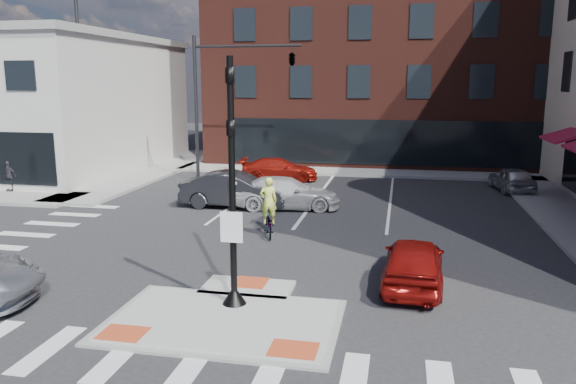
% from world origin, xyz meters
% --- Properties ---
extents(ground, '(120.00, 120.00, 0.00)m').
position_xyz_m(ground, '(0.00, 0.00, 0.00)').
color(ground, '#28282B').
rests_on(ground, ground).
extents(refuge_island, '(5.40, 4.65, 0.13)m').
position_xyz_m(refuge_island, '(0.00, -0.26, 0.05)').
color(refuge_island, gray).
rests_on(refuge_island, ground).
extents(sidewalk_nw, '(23.50, 20.50, 0.15)m').
position_xyz_m(sidewalk_nw, '(-16.76, 15.29, 0.08)').
color(sidewalk_nw, gray).
rests_on(sidewalk_nw, ground).
extents(sidewalk_n, '(26.00, 3.00, 0.15)m').
position_xyz_m(sidewalk_n, '(3.00, 22.00, 0.07)').
color(sidewalk_n, gray).
rests_on(sidewalk_n, ground).
extents(building_n, '(24.40, 18.40, 15.50)m').
position_xyz_m(building_n, '(3.00, 31.99, 7.80)').
color(building_n, '#491D17').
rests_on(building_n, ground).
extents(building_far_left, '(10.00, 12.00, 10.00)m').
position_xyz_m(building_far_left, '(-4.00, 52.00, 5.00)').
color(building_far_left, slate).
rests_on(building_far_left, ground).
extents(building_far_right, '(12.00, 12.00, 12.00)m').
position_xyz_m(building_far_right, '(9.00, 54.00, 6.00)').
color(building_far_right, brown).
rests_on(building_far_right, ground).
extents(signal_pole, '(0.60, 0.60, 5.98)m').
position_xyz_m(signal_pole, '(0.00, 0.40, 2.36)').
color(signal_pole, black).
rests_on(signal_pole, refuge_island).
extents(mast_arm_signal, '(6.10, 2.24, 8.00)m').
position_xyz_m(mast_arm_signal, '(-3.47, 18.00, 6.21)').
color(mast_arm_signal, black).
rests_on(mast_arm_signal, ground).
extents(red_sedan, '(1.81, 4.08, 1.36)m').
position_xyz_m(red_sedan, '(4.35, 2.87, 0.68)').
color(red_sedan, maroon).
rests_on(red_sedan, ground).
extents(white_pickup, '(4.98, 2.59, 1.38)m').
position_xyz_m(white_pickup, '(-1.00, 11.56, 0.69)').
color(white_pickup, silver).
rests_on(white_pickup, ground).
extents(bg_car_dark, '(4.79, 1.69, 1.58)m').
position_xyz_m(bg_car_dark, '(-3.27, 11.35, 0.79)').
color(bg_car_dark, '#242429').
rests_on(bg_car_dark, ground).
extents(bg_car_silver, '(2.04, 3.91, 1.27)m').
position_xyz_m(bg_car_silver, '(9.50, 17.74, 0.64)').
color(bg_car_silver, '#BABBC2').
rests_on(bg_car_silver, ground).
extents(bg_car_red, '(4.53, 2.32, 1.26)m').
position_xyz_m(bg_car_red, '(-2.84, 18.52, 0.63)').
color(bg_car_red, '#9C170E').
rests_on(bg_car_red, ground).
extents(cyclist, '(1.07, 1.81, 2.17)m').
position_xyz_m(cyclist, '(-0.70, 7.00, 0.73)').
color(cyclist, '#3F3F44').
rests_on(cyclist, ground).
extents(pedestrian_b, '(0.94, 0.50, 1.53)m').
position_xyz_m(pedestrian_b, '(-15.15, 12.00, 0.91)').
color(pedestrian_b, '#322D37').
rests_on(pedestrian_b, sidewalk_nw).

